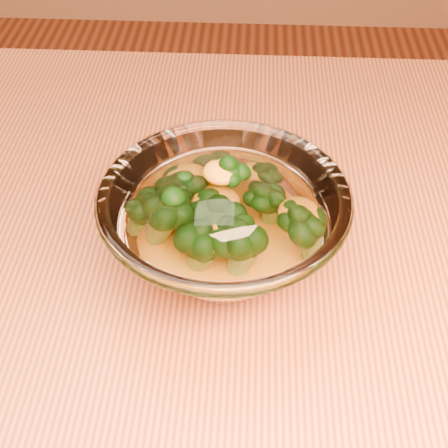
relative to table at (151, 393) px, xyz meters
name	(u,v)px	position (x,y,z in m)	size (l,w,h in m)	color
table	(151,393)	(0.00, 0.00, 0.00)	(1.20, 0.80, 0.75)	#B96137
glass_bowl	(224,228)	(0.06, 0.06, 0.14)	(0.19, 0.19, 0.08)	white
cheese_sauce	(224,244)	(0.06, 0.06, 0.12)	(0.09, 0.09, 0.03)	orange
broccoli_heap	(218,214)	(0.05, 0.06, 0.15)	(0.14, 0.12, 0.06)	black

